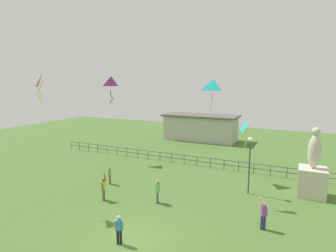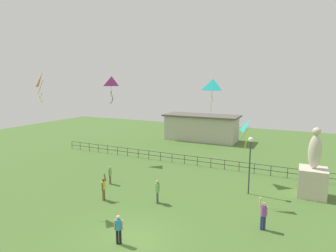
{
  "view_description": "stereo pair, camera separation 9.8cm",
  "coord_description": "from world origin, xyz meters",
  "px_view_note": "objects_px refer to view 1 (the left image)",
  "views": [
    {
      "loc": [
        7.6,
        -11.55,
        8.32
      ],
      "look_at": [
        -0.32,
        5.08,
        5.38
      ],
      "focal_mm": 29.83,
      "sensor_mm": 36.0,
      "label": 1
    },
    {
      "loc": [
        7.69,
        -11.51,
        8.32
      ],
      "look_at": [
        -0.32,
        5.08,
        5.38
      ],
      "focal_mm": 29.83,
      "sensor_mm": 36.0,
      "label": 2
    }
  ],
  "objects_px": {
    "person_4": "(264,213)",
    "person_3": "(103,187)",
    "kite_1": "(213,87)",
    "person_0": "(110,174)",
    "kite_0": "(111,83)",
    "lamppost": "(250,153)",
    "kite_3": "(249,127)",
    "statue_monument": "(312,176)",
    "kite_2": "(43,81)",
    "person_2": "(119,228)",
    "person_1": "(157,190)"
  },
  "relations": [
    {
      "from": "statue_monument",
      "to": "person_4",
      "type": "xyz_separation_m",
      "value": [
        -2.6,
        -6.49,
        -0.56
      ]
    },
    {
      "from": "person_0",
      "to": "kite_0",
      "type": "distance_m",
      "value": 10.09
    },
    {
      "from": "statue_monument",
      "to": "person_2",
      "type": "distance_m",
      "value": 14.46
    },
    {
      "from": "lamppost",
      "to": "person_0",
      "type": "height_order",
      "value": "lamppost"
    },
    {
      "from": "person_2",
      "to": "kite_1",
      "type": "xyz_separation_m",
      "value": [
        2.36,
        8.22,
        7.07
      ]
    },
    {
      "from": "person_2",
      "to": "person_4",
      "type": "relative_size",
      "value": 0.81
    },
    {
      "from": "person_4",
      "to": "kite_2",
      "type": "xyz_separation_m",
      "value": [
        -13.54,
        -2.8,
        7.37
      ]
    },
    {
      "from": "kite_2",
      "to": "person_4",
      "type": "bearing_deg",
      "value": 11.69
    },
    {
      "from": "person_3",
      "to": "kite_0",
      "type": "relative_size",
      "value": 0.69
    },
    {
      "from": "statue_monument",
      "to": "person_3",
      "type": "relative_size",
      "value": 2.71
    },
    {
      "from": "kite_1",
      "to": "person_0",
      "type": "bearing_deg",
      "value": -169.67
    },
    {
      "from": "person_1",
      "to": "kite_2",
      "type": "bearing_deg",
      "value": -152.97
    },
    {
      "from": "kite_1",
      "to": "kite_3",
      "type": "height_order",
      "value": "kite_1"
    },
    {
      "from": "person_3",
      "to": "kite_3",
      "type": "xyz_separation_m",
      "value": [
        8.46,
        8.42,
        3.7
      ]
    },
    {
      "from": "person_0",
      "to": "kite_1",
      "type": "bearing_deg",
      "value": 10.33
    },
    {
      "from": "statue_monument",
      "to": "kite_1",
      "type": "bearing_deg",
      "value": -156.18
    },
    {
      "from": "person_3",
      "to": "kite_1",
      "type": "height_order",
      "value": "kite_1"
    },
    {
      "from": "person_2",
      "to": "statue_monument",
      "type": "bearing_deg",
      "value": 50.82
    },
    {
      "from": "kite_0",
      "to": "person_0",
      "type": "bearing_deg",
      "value": -56.04
    },
    {
      "from": "person_0",
      "to": "person_3",
      "type": "height_order",
      "value": "person_3"
    },
    {
      "from": "statue_monument",
      "to": "kite_0",
      "type": "height_order",
      "value": "kite_0"
    },
    {
      "from": "lamppost",
      "to": "person_4",
      "type": "relative_size",
      "value": 2.24
    },
    {
      "from": "person_1",
      "to": "kite_0",
      "type": "height_order",
      "value": "kite_0"
    },
    {
      "from": "lamppost",
      "to": "kite_1",
      "type": "relative_size",
      "value": 1.96
    },
    {
      "from": "statue_monument",
      "to": "kite_2",
      "type": "xyz_separation_m",
      "value": [
        -16.14,
        -9.3,
        6.81
      ]
    },
    {
      "from": "kite_0",
      "to": "kite_3",
      "type": "xyz_separation_m",
      "value": [
        13.89,
        -0.09,
        -3.55
      ]
    },
    {
      "from": "person_4",
      "to": "kite_2",
      "type": "relative_size",
      "value": 1.03
    },
    {
      "from": "person_3",
      "to": "person_4",
      "type": "bearing_deg",
      "value": 3.86
    },
    {
      "from": "kite_2",
      "to": "kite_3",
      "type": "height_order",
      "value": "kite_2"
    },
    {
      "from": "person_4",
      "to": "person_3",
      "type": "bearing_deg",
      "value": -176.14
    },
    {
      "from": "statue_monument",
      "to": "lamppost",
      "type": "relative_size",
      "value": 1.18
    },
    {
      "from": "person_0",
      "to": "kite_1",
      "type": "distance_m",
      "value": 10.85
    },
    {
      "from": "statue_monument",
      "to": "person_1",
      "type": "xyz_separation_m",
      "value": [
        -9.63,
        -5.98,
        -0.59
      ]
    },
    {
      "from": "person_1",
      "to": "person_3",
      "type": "distance_m",
      "value": 3.85
    },
    {
      "from": "lamppost",
      "to": "person_4",
      "type": "height_order",
      "value": "lamppost"
    },
    {
      "from": "kite_1",
      "to": "kite_2",
      "type": "height_order",
      "value": "kite_2"
    },
    {
      "from": "person_2",
      "to": "kite_1",
      "type": "height_order",
      "value": "kite_1"
    },
    {
      "from": "statue_monument",
      "to": "person_1",
      "type": "distance_m",
      "value": 11.35
    },
    {
      "from": "lamppost",
      "to": "person_4",
      "type": "distance_m",
      "value": 5.61
    },
    {
      "from": "person_0",
      "to": "person_1",
      "type": "relative_size",
      "value": 0.92
    },
    {
      "from": "lamppost",
      "to": "kite_3",
      "type": "relative_size",
      "value": 1.81
    },
    {
      "from": "person_0",
      "to": "kite_3",
      "type": "distance_m",
      "value": 12.11
    },
    {
      "from": "kite_1",
      "to": "kite_3",
      "type": "relative_size",
      "value": 0.93
    },
    {
      "from": "kite_3",
      "to": "kite_0",
      "type": "bearing_deg",
      "value": 179.62
    },
    {
      "from": "person_0",
      "to": "kite_1",
      "type": "xyz_separation_m",
      "value": [
        8.07,
        1.47,
        7.1
      ]
    },
    {
      "from": "person_1",
      "to": "lamppost",
      "type": "bearing_deg",
      "value": 39.13
    },
    {
      "from": "person_2",
      "to": "person_4",
      "type": "bearing_deg",
      "value": 35.8
    },
    {
      "from": "person_2",
      "to": "kite_1",
      "type": "relative_size",
      "value": 0.71
    },
    {
      "from": "person_0",
      "to": "person_4",
      "type": "relative_size",
      "value": 0.78
    },
    {
      "from": "statue_monument",
      "to": "person_0",
      "type": "xyz_separation_m",
      "value": [
        -14.83,
        -4.46,
        -0.67
      ]
    }
  ]
}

